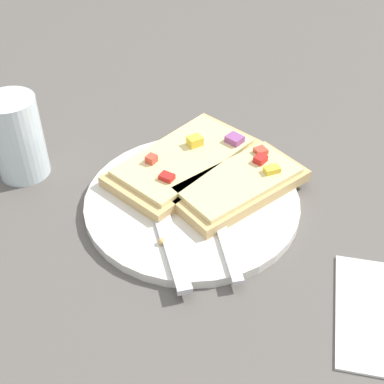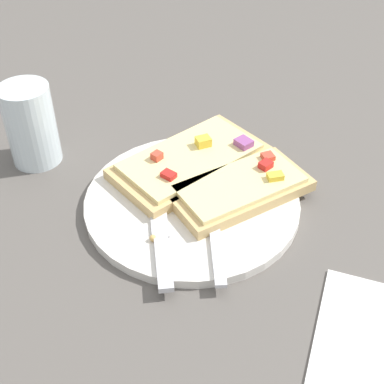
{
  "view_description": "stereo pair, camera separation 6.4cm",
  "coord_description": "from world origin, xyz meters",
  "views": [
    {
      "loc": [
        0.48,
        0.1,
        0.44
      ],
      "look_at": [
        0.0,
        0.0,
        0.02
      ],
      "focal_mm": 50.0,
      "sensor_mm": 36.0,
      "label": 1
    },
    {
      "loc": [
        0.46,
        0.16,
        0.44
      ],
      "look_at": [
        0.0,
        0.0,
        0.02
      ],
      "focal_mm": 50.0,
      "sensor_mm": 36.0,
      "label": 2
    }
  ],
  "objects": [
    {
      "name": "plate",
      "position": [
        0.0,
        0.0,
        0.01
      ],
      "size": [
        0.26,
        0.26,
        0.01
      ],
      "color": "silver",
      "rests_on": "ground"
    },
    {
      "name": "pizza_slice_corner",
      "position": [
        -0.03,
        0.05,
        0.02
      ],
      "size": [
        0.19,
        0.17,
        0.03
      ],
      "rotation": [
        0.0,
        0.0,
        2.45
      ],
      "color": "tan",
      "rests_on": "plate"
    },
    {
      "name": "pizza_slice_main",
      "position": [
        -0.06,
        -0.02,
        0.02
      ],
      "size": [
        0.23,
        0.19,
        0.03
      ],
      "rotation": [
        0.0,
        0.0,
        5.76
      ],
      "color": "tan",
      "rests_on": "plate"
    },
    {
      "name": "ground_plane",
      "position": [
        0.0,
        0.0,
        0.0
      ],
      "size": [
        4.0,
        4.0,
        0.0
      ],
      "primitive_type": "plane",
      "color": "#56514C"
    },
    {
      "name": "knife",
      "position": [
        0.07,
        -0.01,
        0.01
      ],
      "size": [
        0.19,
        0.1,
        0.01
      ],
      "rotation": [
        0.0,
        0.0,
        3.6
      ],
      "color": "silver",
      "rests_on": "plate"
    },
    {
      "name": "crumb_scatter",
      "position": [
        0.01,
        0.0,
        0.02
      ],
      "size": [
        0.17,
        0.08,
        0.01
      ],
      "color": "tan",
      "rests_on": "plate"
    },
    {
      "name": "napkin",
      "position": [
        0.12,
        0.22,
        0.0
      ],
      "size": [
        0.14,
        0.09,
        0.01
      ],
      "color": "white",
      "rests_on": "ground"
    },
    {
      "name": "fork",
      "position": [
        0.02,
        0.03,
        0.01
      ],
      "size": [
        0.19,
        0.09,
        0.01
      ],
      "rotation": [
        0.0,
        0.0,
        3.53
      ],
      "color": "silver",
      "rests_on": "plate"
    },
    {
      "name": "drinking_glass",
      "position": [
        -0.02,
        -0.23,
        0.06
      ],
      "size": [
        0.07,
        0.07,
        0.11
      ],
      "color": "silver",
      "rests_on": "ground"
    }
  ]
}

